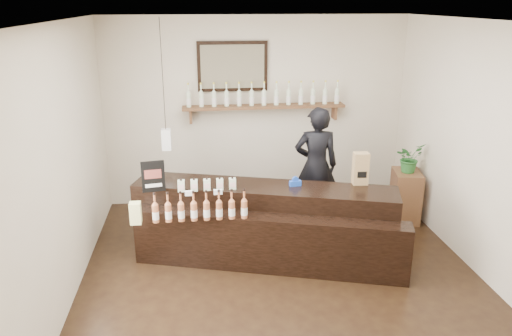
{
  "coord_description": "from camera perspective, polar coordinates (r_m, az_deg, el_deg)",
  "views": [
    {
      "loc": [
        -0.88,
        -4.83,
        3.0
      ],
      "look_at": [
        -0.22,
        0.7,
        1.11
      ],
      "focal_mm": 35.0,
      "sensor_mm": 36.0,
      "label": 1
    }
  ],
  "objects": [
    {
      "name": "room_shell",
      "position": [
        5.08,
        3.39,
        3.89
      ],
      "size": [
        5.0,
        5.0,
        5.0
      ],
      "color": "beige",
      "rests_on": "ground"
    },
    {
      "name": "paper_bag",
      "position": [
        6.1,
        11.86,
        -0.06
      ],
      "size": [
        0.19,
        0.15,
        0.39
      ],
      "color": "#9C7F4B",
      "rests_on": "counter"
    },
    {
      "name": "promo_sign",
      "position": [
        5.85,
        -11.67,
        -0.96
      ],
      "size": [
        0.26,
        0.06,
        0.37
      ],
      "color": "black",
      "rests_on": "counter"
    },
    {
      "name": "back_wall_decor",
      "position": [
        7.35,
        -0.98,
        8.94
      ],
      "size": [
        2.66,
        0.96,
        1.69
      ],
      "color": "#552F1D",
      "rests_on": "ground"
    },
    {
      "name": "shopkeeper",
      "position": [
        6.89,
        6.9,
        1.12
      ],
      "size": [
        0.71,
        0.5,
        1.86
      ],
      "primitive_type": "imported",
      "rotation": [
        0.0,
        0.0,
        3.06
      ],
      "color": "black",
      "rests_on": "ground"
    },
    {
      "name": "counter",
      "position": [
        6.04,
        0.96,
        -6.59
      ],
      "size": [
        3.19,
        1.73,
        1.04
      ],
      "color": "black",
      "rests_on": "ground"
    },
    {
      "name": "ground",
      "position": [
        5.75,
        3.06,
        -12.75
      ],
      "size": [
        5.0,
        5.0,
        0.0
      ],
      "primitive_type": "plane",
      "color": "black",
      "rests_on": "ground"
    },
    {
      "name": "tape_dispenser",
      "position": [
        5.97,
        4.51,
        -1.64
      ],
      "size": [
        0.15,
        0.07,
        0.12
      ],
      "color": "#1A45B6",
      "rests_on": "counter"
    },
    {
      "name": "side_cabinet",
      "position": [
        7.37,
        16.71,
        -3.08
      ],
      "size": [
        0.45,
        0.56,
        0.72
      ],
      "color": "#552F1D",
      "rests_on": "ground"
    },
    {
      "name": "potted_plant",
      "position": [
        7.19,
        17.12,
        1.12
      ],
      "size": [
        0.48,
        0.46,
        0.41
      ],
      "primitive_type": "imported",
      "rotation": [
        0.0,
        0.0,
        0.5
      ],
      "color": "#286429",
      "rests_on": "side_cabinet"
    }
  ]
}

